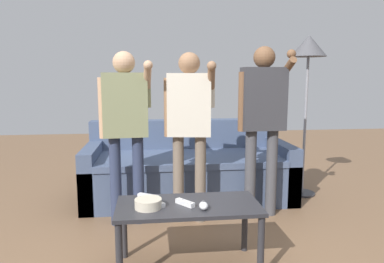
{
  "coord_description": "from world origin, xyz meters",
  "views": [
    {
      "loc": [
        -0.22,
        -2.24,
        1.27
      ],
      "look_at": [
        0.09,
        0.42,
        0.86
      ],
      "focal_mm": 33.2,
      "sensor_mm": 36.0,
      "label": 1
    }
  ],
  "objects_px": {
    "snack_bowl": "(148,203)",
    "game_remote_nunchuk": "(204,206)",
    "coffee_table": "(188,214)",
    "game_remote_wand_far": "(185,203)",
    "player_left": "(125,118)",
    "floor_lamp": "(308,56)",
    "game_remote_wand_near": "(154,207)",
    "game_remote_wand_spare": "(148,197)",
    "player_right": "(263,111)",
    "player_center": "(189,117)",
    "couch": "(188,171)"
  },
  "relations": [
    {
      "from": "couch",
      "to": "player_right",
      "type": "xyz_separation_m",
      "value": [
        0.61,
        -0.61,
        0.69
      ]
    },
    {
      "from": "player_left",
      "to": "game_remote_wand_spare",
      "type": "relative_size",
      "value": 10.05
    },
    {
      "from": "floor_lamp",
      "to": "game_remote_wand_far",
      "type": "distance_m",
      "value": 2.24
    },
    {
      "from": "player_left",
      "to": "player_center",
      "type": "bearing_deg",
      "value": -0.6
    },
    {
      "from": "player_center",
      "to": "game_remote_wand_near",
      "type": "bearing_deg",
      "value": -110.26
    },
    {
      "from": "snack_bowl",
      "to": "game_remote_wand_far",
      "type": "bearing_deg",
      "value": 6.1
    },
    {
      "from": "floor_lamp",
      "to": "game_remote_wand_near",
      "type": "relative_size",
      "value": 12.0
    },
    {
      "from": "coffee_table",
      "to": "game_remote_wand_far",
      "type": "bearing_deg",
      "value": -147.9
    },
    {
      "from": "player_right",
      "to": "game_remote_wand_spare",
      "type": "distance_m",
      "value": 1.35
    },
    {
      "from": "couch",
      "to": "coffee_table",
      "type": "relative_size",
      "value": 2.26
    },
    {
      "from": "couch",
      "to": "floor_lamp",
      "type": "bearing_deg",
      "value": -3.57
    },
    {
      "from": "coffee_table",
      "to": "snack_bowl",
      "type": "xyz_separation_m",
      "value": [
        -0.26,
        -0.04,
        0.09
      ]
    },
    {
      "from": "player_left",
      "to": "game_remote_wand_far",
      "type": "bearing_deg",
      "value": -62.3
    },
    {
      "from": "couch",
      "to": "snack_bowl",
      "type": "distance_m",
      "value": 1.56
    },
    {
      "from": "floor_lamp",
      "to": "game_remote_wand_far",
      "type": "xyz_separation_m",
      "value": [
        -1.43,
        -1.39,
        -1.03
      ]
    },
    {
      "from": "game_remote_nunchuk",
      "to": "player_left",
      "type": "xyz_separation_m",
      "value": [
        -0.53,
        0.9,
        0.46
      ]
    },
    {
      "from": "player_center",
      "to": "game_remote_wand_far",
      "type": "distance_m",
      "value": 0.94
    },
    {
      "from": "coffee_table",
      "to": "game_remote_wand_near",
      "type": "relative_size",
      "value": 6.61
    },
    {
      "from": "game_remote_nunchuk",
      "to": "game_remote_wand_far",
      "type": "relative_size",
      "value": 0.64
    },
    {
      "from": "game_remote_wand_near",
      "to": "snack_bowl",
      "type": "bearing_deg",
      "value": 143.16
    },
    {
      "from": "player_left",
      "to": "player_center",
      "type": "distance_m",
      "value": 0.54
    },
    {
      "from": "floor_lamp",
      "to": "coffee_table",
      "type": "bearing_deg",
      "value": -135.52
    },
    {
      "from": "coffee_table",
      "to": "player_right",
      "type": "bearing_deg",
      "value": 48.06
    },
    {
      "from": "snack_bowl",
      "to": "game_remote_nunchuk",
      "type": "relative_size",
      "value": 1.96
    },
    {
      "from": "couch",
      "to": "game_remote_wand_far",
      "type": "height_order",
      "value": "couch"
    },
    {
      "from": "player_center",
      "to": "game_remote_wand_near",
      "type": "xyz_separation_m",
      "value": [
        -0.32,
        -0.86,
        -0.47
      ]
    },
    {
      "from": "snack_bowl",
      "to": "player_center",
      "type": "bearing_deg",
      "value": 66.86
    },
    {
      "from": "couch",
      "to": "player_right",
      "type": "bearing_deg",
      "value": -45.01
    },
    {
      "from": "couch",
      "to": "coffee_table",
      "type": "distance_m",
      "value": 1.47
    },
    {
      "from": "player_right",
      "to": "snack_bowl",
      "type": "bearing_deg",
      "value": -139.05
    },
    {
      "from": "game_remote_wand_spare",
      "to": "floor_lamp",
      "type": "bearing_deg",
      "value": 36.72
    },
    {
      "from": "snack_bowl",
      "to": "floor_lamp",
      "type": "distance_m",
      "value": 2.41
    },
    {
      "from": "player_center",
      "to": "game_remote_wand_far",
      "type": "relative_size",
      "value": 10.7
    },
    {
      "from": "player_right",
      "to": "player_left",
      "type": "bearing_deg",
      "value": -177.52
    },
    {
      "from": "snack_bowl",
      "to": "game_remote_nunchuk",
      "type": "distance_m",
      "value": 0.35
    },
    {
      "from": "game_remote_wand_near",
      "to": "game_remote_wand_far",
      "type": "height_order",
      "value": "same"
    },
    {
      "from": "player_left",
      "to": "player_right",
      "type": "relative_size",
      "value": 0.96
    },
    {
      "from": "game_remote_nunchuk",
      "to": "game_remote_wand_far",
      "type": "bearing_deg",
      "value": 140.68
    },
    {
      "from": "player_right",
      "to": "game_remote_wand_far",
      "type": "height_order",
      "value": "player_right"
    },
    {
      "from": "snack_bowl",
      "to": "player_right",
      "type": "bearing_deg",
      "value": 40.95
    },
    {
      "from": "floor_lamp",
      "to": "player_right",
      "type": "relative_size",
      "value": 1.11
    },
    {
      "from": "game_remote_wand_near",
      "to": "game_remote_wand_spare",
      "type": "height_order",
      "value": "same"
    },
    {
      "from": "coffee_table",
      "to": "player_left",
      "type": "xyz_separation_m",
      "value": [
        -0.45,
        0.79,
        0.55
      ]
    },
    {
      "from": "game_remote_nunchuk",
      "to": "player_right",
      "type": "xyz_separation_m",
      "value": [
        0.68,
        0.95,
        0.5
      ]
    },
    {
      "from": "player_left",
      "to": "game_remote_wand_far",
      "type": "xyz_separation_m",
      "value": [
        0.42,
        -0.81,
        -0.47
      ]
    },
    {
      "from": "player_center",
      "to": "game_remote_wand_far",
      "type": "bearing_deg",
      "value": -98.25
    },
    {
      "from": "couch",
      "to": "game_remote_nunchuk",
      "type": "bearing_deg",
      "value": -92.44
    },
    {
      "from": "snack_bowl",
      "to": "player_left",
      "type": "relative_size",
      "value": 0.12
    },
    {
      "from": "game_remote_wand_far",
      "to": "game_remote_wand_near",
      "type": "bearing_deg",
      "value": -164.97
    },
    {
      "from": "floor_lamp",
      "to": "game_remote_wand_near",
      "type": "xyz_separation_m",
      "value": [
        -1.63,
        -1.45,
        -1.03
      ]
    }
  ]
}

